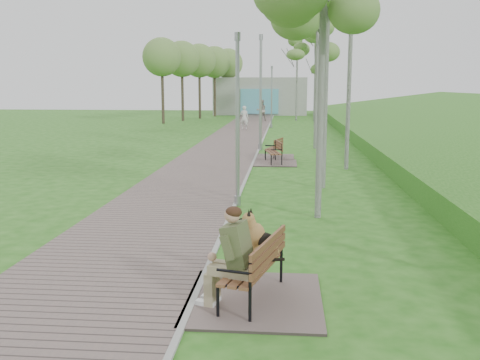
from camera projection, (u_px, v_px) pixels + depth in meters
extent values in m
plane|color=#246316|center=(204.00, 278.00, 9.11)|extent=(120.00, 120.00, 0.00)
cube|color=#6E5E59|center=(231.00, 142.00, 30.34)|extent=(3.50, 67.00, 0.04)
cube|color=#999993|center=(262.00, 142.00, 30.19)|extent=(0.10, 67.00, 0.05)
cube|color=#9E9E99|center=(261.00, 96.00, 58.90)|extent=(10.00, 5.00, 4.00)
cube|color=#59ABC6|center=(259.00, 101.00, 56.44)|extent=(4.00, 0.20, 2.60)
cube|color=#6E5E59|center=(255.00, 299.00, 8.17)|extent=(2.04, 2.27, 0.04)
cube|color=brown|center=(251.00, 268.00, 8.08)|extent=(0.93, 1.77, 0.05)
cube|color=brown|center=(269.00, 251.00, 7.94)|extent=(0.48, 1.65, 0.37)
cube|color=#6E5E59|center=(274.00, 163.00, 22.32)|extent=(1.86, 2.07, 0.04)
cube|color=brown|center=(273.00, 152.00, 22.24)|extent=(0.76, 1.61, 0.04)
cube|color=brown|center=(279.00, 146.00, 22.22)|extent=(0.35, 1.53, 0.34)
cube|color=#6E5E59|center=(275.00, 157.00, 24.19)|extent=(1.73, 1.93, 0.04)
cube|color=brown|center=(274.00, 148.00, 24.12)|extent=(0.79, 1.51, 0.04)
cube|color=brown|center=(279.00, 142.00, 24.00)|extent=(0.41, 1.41, 0.32)
cylinder|color=gray|center=(238.00, 201.00, 14.56)|extent=(0.18, 0.18, 0.27)
cylinder|color=gray|center=(238.00, 124.00, 14.20)|extent=(0.11, 0.11, 4.43)
cylinder|color=gray|center=(237.00, 37.00, 13.80)|extent=(0.16, 0.16, 0.22)
cylinder|color=gray|center=(260.00, 147.00, 26.91)|extent=(0.22, 0.22, 0.33)
cylinder|color=gray|center=(261.00, 95.00, 26.45)|extent=(0.13, 0.13, 5.47)
cylinder|color=gray|center=(261.00, 37.00, 25.96)|extent=(0.20, 0.20, 0.27)
cylinder|color=gray|center=(271.00, 126.00, 40.64)|extent=(0.18, 0.18, 0.27)
cylinder|color=gray|center=(272.00, 98.00, 40.27)|extent=(0.11, 0.11, 4.47)
cylinder|color=gray|center=(272.00, 67.00, 39.86)|extent=(0.16, 0.16, 0.22)
imported|color=silver|center=(244.00, 118.00, 39.12)|extent=(0.71, 0.56, 1.73)
imported|color=gray|center=(262.00, 110.00, 48.09)|extent=(1.14, 1.02, 1.92)
cylinder|color=silver|center=(322.00, 69.00, 12.61)|extent=(0.19, 0.19, 7.20)
cylinder|color=silver|center=(351.00, 36.00, 19.93)|extent=(0.18, 0.18, 10.09)
cylinder|color=silver|center=(326.00, 71.00, 16.41)|extent=(0.16, 0.16, 7.34)
cylinder|color=silver|center=(317.00, 78.00, 26.97)|extent=(0.16, 0.16, 7.12)
ellipsoid|color=#6D9246|center=(318.00, 32.00, 26.57)|extent=(2.28, 2.28, 3.13)
cylinder|color=silver|center=(316.00, 70.00, 39.63)|extent=(0.18, 0.18, 8.64)
ellipsoid|color=#6D9246|center=(317.00, 31.00, 39.14)|extent=(2.58, 2.58, 3.80)
cylinder|color=silver|center=(297.00, 70.00, 48.11)|extent=(0.17, 0.17, 9.14)
ellipsoid|color=#6D9246|center=(298.00, 36.00, 47.59)|extent=(2.50, 2.50, 4.02)
cylinder|color=silver|center=(315.00, 83.00, 47.95)|extent=(0.16, 0.16, 6.82)
ellipsoid|color=#6D9246|center=(315.00, 58.00, 47.57)|extent=(2.26, 2.26, 3.00)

